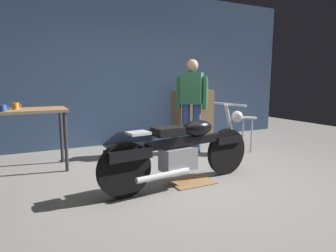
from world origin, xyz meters
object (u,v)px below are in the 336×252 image
object	(u,v)px
mug_blue_enamel	(3,108)
mug_orange_travel	(16,106)
shop_stool	(248,125)
person_standing	(192,101)
motorcycle	(183,150)
wooden_dresser	(193,116)

from	to	relation	value
mug_blue_enamel	mug_orange_travel	bearing A→B (deg)	63.89
shop_stool	person_standing	bearing A→B (deg)	154.35
motorcycle	shop_stool	xyz separation A→B (m)	(1.91, 0.97, 0.05)
shop_stool	mug_blue_enamel	distance (m)	3.92
person_standing	shop_stool	bearing A→B (deg)	-160.86
wooden_dresser	mug_orange_travel	world-z (taller)	wooden_dresser
motorcycle	wooden_dresser	bearing A→B (deg)	49.75
mug_orange_travel	person_standing	bearing A→B (deg)	-2.59
wooden_dresser	mug_orange_travel	bearing A→B (deg)	-168.31
shop_stool	mug_orange_travel	xyz separation A→B (m)	(-3.74, 0.57, 0.45)
shop_stool	wooden_dresser	world-z (taller)	wooden_dresser
shop_stool	mug_blue_enamel	size ratio (longest dim) A/B	5.39
motorcycle	wooden_dresser	world-z (taller)	wooden_dresser
wooden_dresser	motorcycle	bearing A→B (deg)	-123.97
motorcycle	mug_blue_enamel	size ratio (longest dim) A/B	18.39
mug_orange_travel	mug_blue_enamel	bearing A→B (deg)	-116.11
motorcycle	wooden_dresser	distance (m)	2.69
shop_stool	mug_blue_enamel	bearing A→B (deg)	175.85
motorcycle	shop_stool	size ratio (longest dim) A/B	3.41
person_standing	shop_stool	size ratio (longest dim) A/B	2.61
wooden_dresser	mug_blue_enamel	size ratio (longest dim) A/B	9.26
person_standing	mug_blue_enamel	size ratio (longest dim) A/B	14.06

